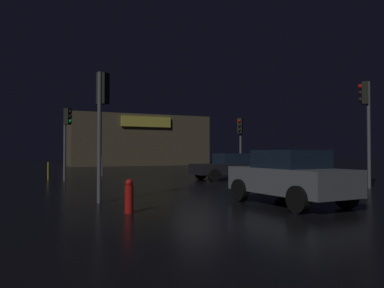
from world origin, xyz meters
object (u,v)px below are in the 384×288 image
object	(u,v)px
car_far	(290,177)
traffic_signal_cross_left	(67,129)
traffic_signal_opposite	(366,113)
fire_hydrant	(129,196)
traffic_signal_cross_right	(102,107)
store_building	(137,141)
car_near	(232,166)
traffic_signal_main	(240,135)

from	to	relation	value
car_far	traffic_signal_cross_left	bearing A→B (deg)	111.76
traffic_signal_opposite	fire_hydrant	world-z (taller)	traffic_signal_opposite
traffic_signal_cross_right	store_building	bearing A→B (deg)	71.63
car_near	car_far	world-z (taller)	car_far
store_building	traffic_signal_cross_left	size ratio (longest dim) A/B	4.13
car_near	car_far	bearing A→B (deg)	-111.30
traffic_signal_cross_right	car_far	size ratio (longest dim) A/B	1.00
traffic_signal_cross_right	traffic_signal_cross_left	bearing A→B (deg)	89.78
traffic_signal_cross_left	store_building	bearing A→B (deg)	64.93
traffic_signal_cross_left	car_far	size ratio (longest dim) A/B	0.98
store_building	traffic_signal_opposite	bearing A→B (deg)	-89.02
traffic_signal_cross_left	fire_hydrant	bearing A→B (deg)	-89.06
traffic_signal_main	car_near	distance (m)	4.76
traffic_signal_cross_left	car_far	world-z (taller)	traffic_signal_cross_left
traffic_signal_cross_right	fire_hydrant	size ratio (longest dim) A/B	4.61
car_near	fire_hydrant	bearing A→B (deg)	-133.45
traffic_signal_opposite	traffic_signal_cross_right	bearing A→B (deg)	179.15
store_building	traffic_signal_cross_left	bearing A→B (deg)	-115.07
car_far	store_building	bearing A→B (deg)	80.63
car_near	traffic_signal_cross_right	bearing A→B (deg)	-142.79
traffic_signal_main	traffic_signal_cross_left	size ratio (longest dim) A/B	0.98
traffic_signal_main	traffic_signal_opposite	world-z (taller)	traffic_signal_opposite
store_building	traffic_signal_opposite	world-z (taller)	store_building
traffic_signal_cross_right	car_near	size ratio (longest dim) A/B	0.90
traffic_signal_cross_right	fire_hydrant	bearing A→B (deg)	-84.31
traffic_signal_cross_left	traffic_signal_main	bearing A→B (deg)	2.51
store_building	traffic_signal_cross_right	distance (m)	33.98
traffic_signal_opposite	fire_hydrant	size ratio (longest dim) A/B	5.28
traffic_signal_opposite	car_near	size ratio (longest dim) A/B	1.03
traffic_signal_cross_left	traffic_signal_opposite	bearing A→B (deg)	-40.51
car_far	fire_hydrant	bearing A→B (deg)	173.63
store_building	traffic_signal_cross_left	distance (m)	25.19
fire_hydrant	traffic_signal_cross_left	bearing A→B (deg)	90.94
traffic_signal_cross_left	car_near	distance (m)	9.23
car_far	car_near	bearing A→B (deg)	68.70
store_building	traffic_signal_cross_right	bearing A→B (deg)	-108.37
traffic_signal_main	traffic_signal_opposite	xyz separation A→B (m)	(0.01, -10.08, 0.57)
traffic_signal_cross_left	fire_hydrant	xyz separation A→B (m)	(0.19, -11.72, -2.35)
traffic_signal_cross_left	traffic_signal_cross_right	size ratio (longest dim) A/B	0.97
traffic_signal_cross_left	traffic_signal_cross_right	xyz separation A→B (m)	(-0.04, -9.43, 0.15)
car_near	traffic_signal_main	bearing A→B (deg)	51.72
fire_hydrant	traffic_signal_main	bearing A→B (deg)	47.92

